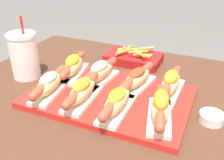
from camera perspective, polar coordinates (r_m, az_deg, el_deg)
The scene contains 12 objects.
serving_tray at distance 0.81m, azimuth -0.57°, elevation -3.67°, with size 0.48×0.32×0.02m.
hot_dog_0 at distance 0.82m, azimuth -13.49°, elevation -0.87°, with size 0.08×0.21×0.07m.
hot_dog_1 at distance 0.76m, azimuth -6.55°, elevation -2.46°, with size 0.07×0.21×0.07m.
hot_dog_2 at distance 0.71m, azimuth 1.08°, elevation -4.70°, with size 0.06×0.21×0.06m.
hot_dog_3 at distance 0.69m, azimuth 10.48°, elevation -5.92°, with size 0.10×0.20×0.08m.
hot_dog_4 at distance 0.91m, azimuth -8.51°, elevation 2.96°, with size 0.09×0.21×0.07m.
hot_dog_5 at distance 0.86m, azimuth -2.76°, elevation 1.62°, with size 0.08×0.21×0.07m.
hot_dog_6 at distance 0.83m, azimuth 5.47°, elevation 0.31°, with size 0.08×0.21×0.06m.
hot_dog_7 at distance 0.81m, azimuth 12.61°, elevation -0.78°, with size 0.06×0.21×0.07m.
sauce_bowl at distance 0.76m, azimuth 20.88°, elevation -7.57°, with size 0.07×0.07×0.03m.
drink_cup at distance 0.97m, azimuth -18.56°, elevation 5.10°, with size 0.10×0.10×0.22m.
fries_basket at distance 1.06m, azimuth 4.74°, elevation 4.82°, with size 0.21×0.13×0.06m.
Camera 1 is at (0.27, -0.61, 1.14)m, focal length 42.00 mm.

